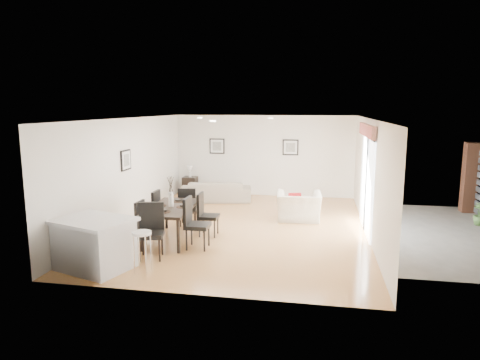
% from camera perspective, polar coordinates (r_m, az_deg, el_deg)
% --- Properties ---
extents(ground, '(8.00, 8.00, 0.00)m').
position_cam_1_polar(ground, '(10.79, 0.39, -6.28)').
color(ground, tan).
rests_on(ground, ground).
extents(wall_back, '(6.00, 0.04, 2.70)m').
position_cam_1_polar(wall_back, '(14.42, 3.16, 3.25)').
color(wall_back, white).
rests_on(wall_back, ground).
extents(wall_front, '(6.00, 0.04, 2.70)m').
position_cam_1_polar(wall_front, '(6.67, -5.58, -4.46)').
color(wall_front, white).
rests_on(wall_front, ground).
extents(wall_left, '(0.04, 8.00, 2.70)m').
position_cam_1_polar(wall_left, '(11.40, -14.62, 1.22)').
color(wall_left, white).
rests_on(wall_left, ground).
extents(wall_right, '(0.04, 8.00, 2.70)m').
position_cam_1_polar(wall_right, '(10.42, 16.88, 0.32)').
color(wall_right, white).
rests_on(wall_right, ground).
extents(ceiling, '(6.00, 8.00, 0.02)m').
position_cam_1_polar(ceiling, '(10.38, 0.41, 8.20)').
color(ceiling, white).
rests_on(ceiling, wall_back).
extents(sofa, '(2.34, 1.29, 0.64)m').
position_cam_1_polar(sofa, '(13.65, -3.23, -1.48)').
color(sofa, gray).
rests_on(sofa, ground).
extents(armchair, '(1.20, 1.07, 0.74)m').
position_cam_1_polar(armchair, '(11.45, 7.84, -3.51)').
color(armchair, '#EEE7CE').
rests_on(armchair, ground).
extents(courtyard_plant_b, '(0.35, 0.35, 0.58)m').
position_cam_1_polar(courtyard_plant_b, '(12.47, 29.37, -3.98)').
color(courtyard_plant_b, '#3F622A').
rests_on(courtyard_plant_b, ground).
extents(dining_table, '(1.00, 1.89, 0.77)m').
position_cam_1_polar(dining_table, '(9.74, -9.14, -3.95)').
color(dining_table, black).
rests_on(dining_table, ground).
extents(dining_chair_wnear, '(0.45, 0.45, 0.98)m').
position_cam_1_polar(dining_chair_wnear, '(9.60, -13.76, -5.23)').
color(dining_chair_wnear, black).
rests_on(dining_chair_wnear, ground).
extents(dining_chair_wfar, '(0.46, 0.46, 1.02)m').
position_cam_1_polar(dining_chair_wfar, '(10.42, -11.67, -3.83)').
color(dining_chair_wfar, black).
rests_on(dining_chair_wfar, ground).
extents(dining_chair_enear, '(0.50, 0.50, 1.10)m').
position_cam_1_polar(dining_chair_enear, '(9.14, -6.25, -5.33)').
color(dining_chair_enear, black).
rests_on(dining_chair_enear, ground).
extents(dining_chair_efar, '(0.46, 0.46, 1.01)m').
position_cam_1_polar(dining_chair_efar, '(10.01, -4.69, -4.26)').
color(dining_chair_efar, black).
rests_on(dining_chair_efar, ground).
extents(dining_chair_head, '(0.59, 0.59, 1.10)m').
position_cam_1_polar(dining_chair_head, '(8.74, -11.76, -6.18)').
color(dining_chair_head, black).
rests_on(dining_chair_head, ground).
extents(dining_chair_foot, '(0.52, 0.52, 0.98)m').
position_cam_1_polar(dining_chair_foot, '(10.84, -7.01, -3.29)').
color(dining_chair_foot, black).
rests_on(dining_chair_foot, ground).
extents(vase, '(0.89, 1.36, 0.69)m').
position_cam_1_polar(vase, '(9.67, -9.20, -1.87)').
color(vase, white).
rests_on(vase, dining_table).
extents(coffee_table, '(1.07, 0.86, 0.37)m').
position_cam_1_polar(coffee_table, '(12.37, -7.27, -3.38)').
color(coffee_table, black).
rests_on(coffee_table, ground).
extents(side_table, '(0.46, 0.46, 0.61)m').
position_cam_1_polar(side_table, '(14.78, -6.66, -0.74)').
color(side_table, black).
rests_on(side_table, ground).
extents(table_lamp, '(0.21, 0.21, 0.39)m').
position_cam_1_polar(table_lamp, '(14.69, -6.70, 1.40)').
color(table_lamp, white).
rests_on(table_lamp, side_table).
extents(cushion, '(0.34, 0.19, 0.32)m').
position_cam_1_polar(cushion, '(11.31, 7.30, -2.55)').
color(cushion, maroon).
rests_on(cushion, armchair).
extents(kitchen_island, '(1.62, 1.42, 0.95)m').
position_cam_1_polar(kitchen_island, '(8.44, -18.85, -8.02)').
color(kitchen_island, silver).
rests_on(kitchen_island, ground).
extents(bar_stool, '(0.35, 0.35, 0.76)m').
position_cam_1_polar(bar_stool, '(7.99, -12.96, -7.46)').
color(bar_stool, white).
rests_on(bar_stool, ground).
extents(framed_print_back_left, '(0.52, 0.04, 0.52)m').
position_cam_1_polar(framed_print_back_left, '(14.65, -3.08, 4.53)').
color(framed_print_back_left, black).
rests_on(framed_print_back_left, wall_back).
extents(framed_print_back_right, '(0.52, 0.04, 0.52)m').
position_cam_1_polar(framed_print_back_right, '(14.28, 6.75, 4.34)').
color(framed_print_back_right, black).
rests_on(framed_print_back_right, wall_back).
extents(framed_print_left_wall, '(0.04, 0.52, 0.52)m').
position_cam_1_polar(framed_print_left_wall, '(11.17, -14.97, 2.58)').
color(framed_print_left_wall, black).
rests_on(framed_print_left_wall, wall_left).
extents(sliding_door, '(0.12, 2.70, 2.57)m').
position_cam_1_polar(sliding_door, '(10.66, 16.55, 2.26)').
color(sliding_door, white).
rests_on(sliding_door, wall_right).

